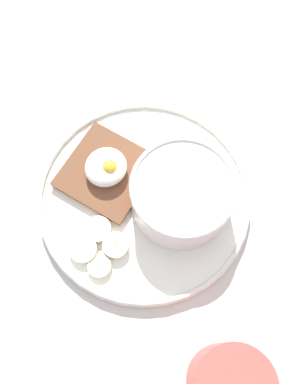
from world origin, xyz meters
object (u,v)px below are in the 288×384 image
object	(u,v)px
poached_egg	(107,166)
banana_slice_left	(116,246)
toast_slice	(107,171)
banana_slice_right	(83,249)
coffee_mug	(229,384)
oatmeal_bowl	(182,195)
banana_slice_back	(99,266)
banana_slice_front	(98,230)

from	to	relation	value
poached_egg	banana_slice_left	distance (cm)	9.99
toast_slice	banana_slice_right	xyz separation A→B (cm)	(-9.94, -3.59, -0.04)
poached_egg	coffee_mug	bearing A→B (deg)	-117.44
banana_slice_left	oatmeal_bowl	bearing A→B (deg)	-20.35
toast_slice	poached_egg	distance (cm)	1.72
banana_slice_left	banana_slice_back	xyz separation A→B (cm)	(-3.10, 0.19, -0.20)
oatmeal_bowl	banana_slice_right	bearing A→B (deg)	151.48
coffee_mug	banana_slice_front	bearing A→B (deg)	74.19
oatmeal_bowl	banana_slice_back	world-z (taller)	oatmeal_bowl
banana_slice_left	banana_slice_right	bearing A→B (deg)	130.60
banana_slice_back	oatmeal_bowl	bearing A→B (deg)	-16.33
oatmeal_bowl	banana_slice_front	distance (cm)	11.15
banana_slice_back	banana_slice_right	size ratio (longest dim) A/B	0.72
coffee_mug	banana_slice_right	bearing A→B (deg)	81.77
toast_slice	coffee_mug	world-z (taller)	coffee_mug
toast_slice	banana_slice_back	world-z (taller)	toast_slice
banana_slice_front	banana_slice_left	world-z (taller)	banana_slice_left
poached_egg	banana_slice_front	bearing A→B (deg)	-153.23
toast_slice	banana_slice_left	size ratio (longest dim) A/B	2.97
poached_egg	coffee_mug	size ratio (longest dim) A/B	0.67
banana_slice_right	banana_slice_back	bearing A→B (deg)	-101.15
banana_slice_back	banana_slice_front	bearing A→B (deg)	38.24
banana_slice_left	banana_slice_right	distance (cm)	3.92
banana_slice_front	banana_slice_left	xyz separation A→B (cm)	(-0.46, -3.00, 0.13)
oatmeal_bowl	banana_slice_back	distance (cm)	13.10
poached_egg	banana_slice_front	distance (cm)	7.98
oatmeal_bowl	banana_slice_front	bearing A→B (deg)	143.76
banana_slice_front	coffee_mug	xyz separation A→B (cm)	(-6.15, -21.70, 2.70)
toast_slice	banana_slice_back	bearing A→B (deg)	-148.72
toast_slice	poached_egg	world-z (taller)	poached_egg
banana_slice_right	banana_slice_front	bearing A→B (deg)	0.41
banana_slice_back	banana_slice_left	bearing A→B (deg)	-3.51
poached_egg	banana_slice_left	bearing A→B (deg)	-138.73
banana_slice_front	poached_egg	bearing A→B (deg)	26.77
oatmeal_bowl	toast_slice	distance (cm)	10.44
banana_slice_left	toast_slice	bearing A→B (deg)	41.59
toast_slice	poached_egg	xyz separation A→B (cm)	(0.01, -0.07, 1.71)
poached_egg	banana_slice_right	bearing A→B (deg)	-160.51
toast_slice	banana_slice_front	distance (cm)	7.80
banana_slice_back	coffee_mug	bearing A→B (deg)	-97.79
banana_slice_front	coffee_mug	world-z (taller)	coffee_mug
oatmeal_bowl	poached_egg	size ratio (longest dim) A/B	2.30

